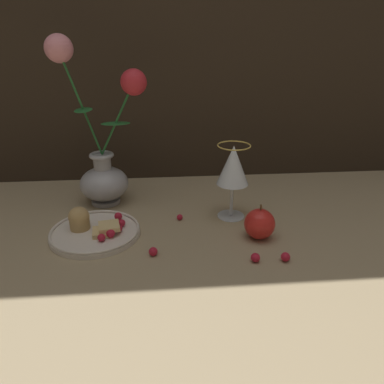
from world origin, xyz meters
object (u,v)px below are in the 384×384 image
(vase, at_px, (102,154))
(wine_glass, at_px, (233,168))
(plate_with_pastries, at_px, (93,230))
(apple_beside_vase, at_px, (260,224))

(vase, xyz_separation_m, wine_glass, (0.31, -0.11, -0.01))
(vase, relative_size, wine_glass, 2.29)
(vase, bearing_deg, wine_glass, -19.35)
(plate_with_pastries, height_order, apple_beside_vase, apple_beside_vase)
(vase, height_order, apple_beside_vase, vase)
(vase, xyz_separation_m, apple_beside_vase, (0.35, -0.21, -0.10))
(wine_glass, xyz_separation_m, apple_beside_vase, (0.04, -0.10, -0.09))
(vase, xyz_separation_m, plate_with_pastries, (-0.01, -0.17, -0.12))
(vase, bearing_deg, plate_with_pastries, -92.33)
(plate_with_pastries, bearing_deg, wine_glass, 11.92)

